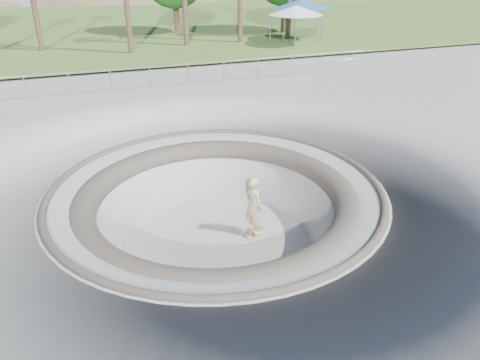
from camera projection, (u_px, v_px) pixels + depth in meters
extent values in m
plane|color=#989893|center=(216.00, 189.00, 14.30)|extent=(180.00, 180.00, 0.00)
torus|color=#989893|center=(217.00, 244.00, 15.20)|extent=(14.00, 14.00, 4.00)
cylinder|color=#989893|center=(217.00, 242.00, 15.17)|extent=(6.60, 6.60, 0.10)
torus|color=#504A40|center=(216.00, 190.00, 14.31)|extent=(10.24, 10.24, 0.24)
torus|color=#504A40|center=(216.00, 202.00, 14.50)|extent=(8.91, 8.91, 0.81)
cube|color=#456026|center=(111.00, 25.00, 42.97)|extent=(180.00, 36.00, 0.12)
ellipsoid|color=brown|center=(156.00, 54.00, 70.91)|extent=(61.60, 44.00, 28.60)
ellipsoid|color=brown|center=(341.00, 36.00, 70.91)|extent=(42.00, 30.00, 19.50)
cylinder|color=gray|center=(149.00, 66.00, 23.93)|extent=(25.00, 0.05, 0.05)
cylinder|color=gray|center=(150.00, 75.00, 24.13)|extent=(25.00, 0.05, 0.05)
cube|color=olive|center=(253.00, 231.00, 15.54)|extent=(0.79, 0.52, 0.02)
cylinder|color=#B8B8BD|center=(253.00, 232.00, 15.56)|extent=(0.10, 0.16, 0.03)
cylinder|color=#B8B8BD|center=(253.00, 232.00, 15.56)|extent=(0.10, 0.16, 0.03)
cylinder|color=beige|center=(253.00, 232.00, 15.56)|extent=(0.07, 0.05, 0.06)
cylinder|color=beige|center=(253.00, 232.00, 15.56)|extent=(0.07, 0.05, 0.06)
cylinder|color=beige|center=(253.00, 232.00, 15.56)|extent=(0.07, 0.05, 0.06)
cylinder|color=beige|center=(253.00, 232.00, 15.56)|extent=(0.07, 0.05, 0.06)
imported|color=#CFAF86|center=(254.00, 205.00, 15.10)|extent=(0.62, 0.81, 1.97)
cylinder|color=gray|center=(286.00, 34.00, 32.20)|extent=(0.06, 0.06, 1.98)
cylinder|color=gray|center=(319.00, 32.00, 32.94)|extent=(0.06, 0.06, 1.98)
cylinder|color=gray|center=(272.00, 29.00, 34.33)|extent=(0.06, 0.06, 1.98)
cylinder|color=gray|center=(303.00, 27.00, 35.07)|extent=(0.06, 0.06, 1.98)
cube|color=silver|center=(296.00, 15.00, 33.15)|extent=(3.47, 3.47, 0.08)
cone|color=silver|center=(296.00, 10.00, 33.01)|extent=(5.02, 5.02, 0.63)
cylinder|color=gray|center=(292.00, 29.00, 33.76)|extent=(0.06, 0.06, 2.17)
cylinder|color=gray|center=(326.00, 27.00, 34.57)|extent=(0.06, 0.06, 2.17)
cylinder|color=gray|center=(277.00, 23.00, 36.10)|extent=(0.06, 0.06, 2.17)
cylinder|color=gray|center=(309.00, 22.00, 36.91)|extent=(0.06, 0.06, 2.17)
cube|color=#2B569E|center=(301.00, 9.00, 34.81)|extent=(3.77, 3.77, 0.08)
cone|color=#2B569E|center=(302.00, 4.00, 34.66)|extent=(5.55, 5.55, 0.69)
cylinder|color=brown|center=(176.00, 4.00, 37.82)|extent=(0.44, 0.44, 4.73)
cylinder|color=brown|center=(285.00, 1.00, 38.09)|extent=(0.44, 0.44, 5.04)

